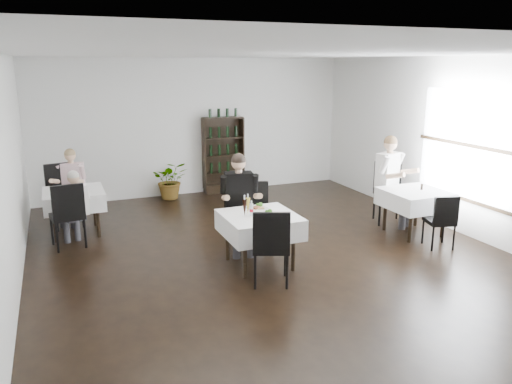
% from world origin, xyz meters
% --- Properties ---
extents(room_shell, '(9.00, 9.00, 9.00)m').
position_xyz_m(room_shell, '(0.00, 0.00, 1.50)').
color(room_shell, black).
rests_on(room_shell, ground).
extents(window_right, '(0.06, 2.30, 1.85)m').
position_xyz_m(window_right, '(3.48, 0.00, 1.50)').
color(window_right, white).
rests_on(window_right, room_shell).
extents(wine_shelf, '(0.90, 0.28, 1.75)m').
position_xyz_m(wine_shelf, '(0.60, 4.31, 0.85)').
color(wine_shelf, black).
rests_on(wine_shelf, ground).
extents(main_table, '(1.03, 1.03, 0.77)m').
position_xyz_m(main_table, '(-0.30, 0.00, 0.62)').
color(main_table, black).
rests_on(main_table, ground).
extents(left_table, '(0.98, 0.98, 0.77)m').
position_xyz_m(left_table, '(-2.70, 2.50, 0.62)').
color(left_table, black).
rests_on(left_table, ground).
extents(right_table, '(0.98, 0.98, 0.77)m').
position_xyz_m(right_table, '(2.70, 0.30, 0.62)').
color(right_table, black).
rests_on(right_table, ground).
extents(potted_tree, '(0.85, 0.77, 0.83)m').
position_xyz_m(potted_tree, '(-0.65, 4.20, 0.42)').
color(potted_tree, '#2C591E').
rests_on(potted_tree, ground).
extents(main_chair_far, '(0.63, 0.63, 1.07)m').
position_xyz_m(main_chair_far, '(-0.13, 0.67, 0.61)').
color(main_chair_far, black).
rests_on(main_chair_far, ground).
extents(main_chair_near, '(0.62, 0.63, 1.05)m').
position_xyz_m(main_chair_near, '(-0.43, -0.69, 0.60)').
color(main_chair_near, black).
rests_on(main_chair_near, ground).
extents(left_chair_far, '(0.62, 0.62, 1.13)m').
position_xyz_m(left_chair_far, '(-2.86, 3.08, 0.64)').
color(left_chair_far, black).
rests_on(left_chair_far, ground).
extents(left_chair_near, '(0.56, 0.57, 1.07)m').
position_xyz_m(left_chair_near, '(-2.83, 1.79, 0.61)').
color(left_chair_near, black).
rests_on(left_chair_near, ground).
extents(right_chair_far, '(0.66, 0.66, 1.11)m').
position_xyz_m(right_chair_far, '(2.74, 1.07, 0.63)').
color(right_chair_far, black).
rests_on(right_chair_far, ground).
extents(right_chair_near, '(0.50, 0.50, 0.88)m').
position_xyz_m(right_chair_near, '(2.63, -0.45, 0.50)').
color(right_chair_near, black).
rests_on(right_chair_near, ground).
extents(diner_main, '(0.63, 0.65, 1.54)m').
position_xyz_m(diner_main, '(-0.36, 0.65, 0.89)').
color(diner_main, '#393940').
rests_on(diner_main, ground).
extents(diner_left_far, '(0.62, 0.65, 1.38)m').
position_xyz_m(diner_left_far, '(-2.71, 3.14, 0.80)').
color(diner_left_far, '#393940').
rests_on(diner_left_far, ground).
extents(diner_left_near, '(0.53, 0.56, 1.26)m').
position_xyz_m(diner_left_near, '(-2.72, 1.86, 0.73)').
color(diner_left_near, '#393940').
rests_on(diner_left_near, ground).
extents(diner_right_far, '(0.73, 0.76, 1.63)m').
position_xyz_m(diner_right_far, '(2.66, 0.90, 0.95)').
color(diner_right_far, '#393940').
rests_on(diner_right_far, ground).
extents(plate_far, '(0.31, 0.31, 0.09)m').
position_xyz_m(plate_far, '(-0.21, 0.27, 0.79)').
color(plate_far, white).
rests_on(plate_far, main_table).
extents(plate_near, '(0.37, 0.37, 0.09)m').
position_xyz_m(plate_near, '(-0.23, -0.11, 0.79)').
color(plate_near, white).
rests_on(plate_near, main_table).
extents(pilsner_dark, '(0.07, 0.07, 0.31)m').
position_xyz_m(pilsner_dark, '(-0.53, 0.00, 0.90)').
color(pilsner_dark, black).
rests_on(pilsner_dark, main_table).
extents(pilsner_lager, '(0.07, 0.07, 0.30)m').
position_xyz_m(pilsner_lager, '(-0.45, 0.08, 0.89)').
color(pilsner_lager, gold).
rests_on(pilsner_lager, main_table).
extents(coke_bottle, '(0.06, 0.06, 0.22)m').
position_xyz_m(coke_bottle, '(-0.42, 0.01, 0.86)').
color(coke_bottle, silver).
rests_on(coke_bottle, main_table).
extents(napkin_cutlery, '(0.22, 0.23, 0.02)m').
position_xyz_m(napkin_cutlery, '(-0.10, -0.22, 0.78)').
color(napkin_cutlery, black).
rests_on(napkin_cutlery, main_table).
extents(pepper_mill, '(0.05, 0.05, 0.10)m').
position_xyz_m(pepper_mill, '(2.84, 0.31, 0.82)').
color(pepper_mill, black).
rests_on(pepper_mill, right_table).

